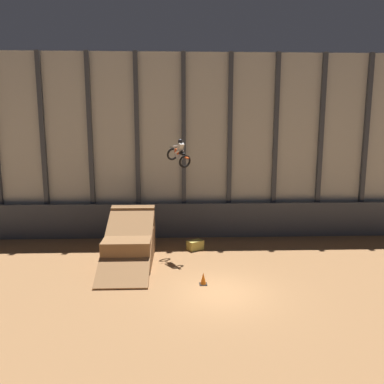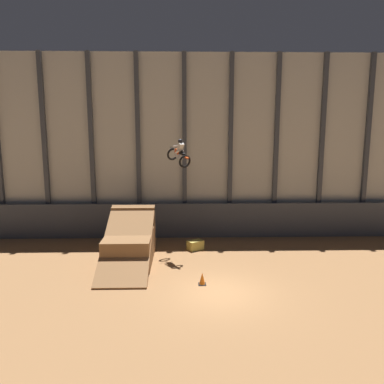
% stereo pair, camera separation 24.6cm
% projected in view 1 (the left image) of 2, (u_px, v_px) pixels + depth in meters
% --- Properties ---
extents(ground_plane, '(60.00, 60.00, 0.00)m').
position_uv_depth(ground_plane, '(221.00, 293.00, 16.60)').
color(ground_plane, '#996B42').
extents(arena_back_wall, '(32.00, 0.40, 12.02)m').
position_uv_depth(arena_back_wall, '(207.00, 147.00, 24.82)').
color(arena_back_wall, beige).
rests_on(arena_back_wall, ground_plane).
extents(lower_barrier, '(31.36, 0.20, 2.30)m').
position_uv_depth(lower_barrier, '(207.00, 220.00, 24.97)').
color(lower_barrier, '#474C56').
rests_on(lower_barrier, ground_plane).
extents(dirt_ramp, '(2.51, 5.72, 2.85)m').
position_uv_depth(dirt_ramp, '(130.00, 244.00, 20.52)').
color(dirt_ramp, olive).
rests_on(dirt_ramp, ground_plane).
extents(rider_bike_solo, '(1.46, 1.81, 1.60)m').
position_uv_depth(rider_bike_solo, '(179.00, 154.00, 20.87)').
color(rider_bike_solo, black).
extents(traffic_cone_near_ramp, '(0.36, 0.36, 0.58)m').
position_uv_depth(traffic_cone_near_ramp, '(203.00, 279.00, 17.44)').
color(traffic_cone_near_ramp, black).
rests_on(traffic_cone_near_ramp, ground_plane).
extents(hay_bale_trackside, '(1.08, 0.98, 0.57)m').
position_uv_depth(hay_bale_trackside, '(195.00, 245.00, 22.48)').
color(hay_bale_trackside, '#CCB751').
rests_on(hay_bale_trackside, ground_plane).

